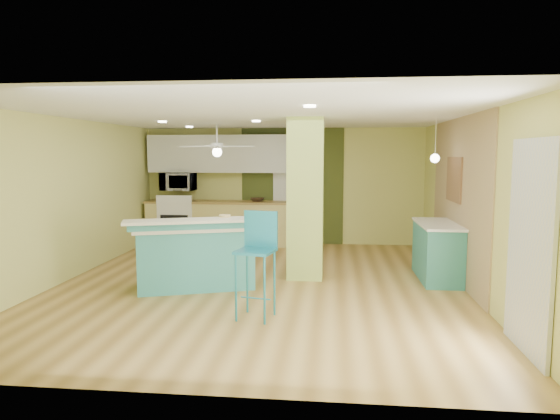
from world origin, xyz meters
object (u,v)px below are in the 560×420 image
object	(u,v)px
bar_stool	(258,247)
fruit_bowl	(257,200)
canister	(225,221)
side_counter	(437,251)
peninsula	(196,254)

from	to	relation	value
bar_stool	fruit_bowl	world-z (taller)	bar_stool
fruit_bowl	canister	bearing A→B (deg)	-88.94
side_counter	fruit_bowl	distance (m)	4.18
peninsula	canister	bearing A→B (deg)	-26.73
canister	side_counter	bearing A→B (deg)	15.86
bar_stool	canister	size ratio (longest dim) A/B	7.47
bar_stool	canister	distance (m)	1.34
peninsula	side_counter	xyz separation A→B (m)	(3.62, 0.84, -0.04)
bar_stool	canister	world-z (taller)	bar_stool
fruit_bowl	canister	xyz separation A→B (m)	(0.06, -3.51, 0.02)
peninsula	side_counter	world-z (taller)	peninsula
bar_stool	side_counter	bearing A→B (deg)	51.48
bar_stool	canister	bearing A→B (deg)	131.27
peninsula	fruit_bowl	size ratio (longest dim) A/B	6.69
bar_stool	fruit_bowl	distance (m)	4.73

